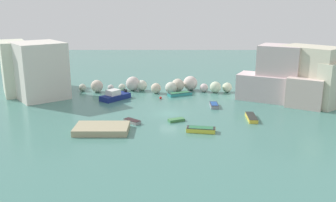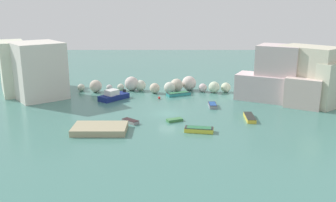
{
  "view_description": "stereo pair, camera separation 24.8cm",
  "coord_description": "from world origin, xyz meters",
  "px_view_note": "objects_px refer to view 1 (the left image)",
  "views": [
    {
      "loc": [
        -0.09,
        -52.7,
        16.04
      ],
      "look_at": [
        0.0,
        3.64,
        1.0
      ],
      "focal_mm": 38.69,
      "sensor_mm": 36.0,
      "label": 1
    },
    {
      "loc": [
        0.16,
        -52.7,
        16.04
      ],
      "look_at": [
        0.0,
        3.64,
        1.0
      ],
      "focal_mm": 38.69,
      "sensor_mm": 36.0,
      "label": 2
    }
  ],
  "objects_px": {
    "stone_dock": "(101,129)",
    "moored_boat_6": "(251,117)",
    "channel_buoy": "(160,98)",
    "moored_boat_2": "(179,94)",
    "moored_boat_1": "(176,120)",
    "moored_boat_5": "(114,96)",
    "moored_boat_3": "(132,121)",
    "moored_boat_0": "(214,105)",
    "moored_boat_4": "(200,129)"
  },
  "relations": [
    {
      "from": "moored_boat_6",
      "to": "moored_boat_1",
      "type": "bearing_deg",
      "value": 97.74
    },
    {
      "from": "moored_boat_1",
      "to": "moored_boat_2",
      "type": "relative_size",
      "value": 0.54
    },
    {
      "from": "moored_boat_0",
      "to": "moored_boat_6",
      "type": "xyz_separation_m",
      "value": [
        4.58,
        -6.57,
        -0.02
      ]
    },
    {
      "from": "moored_boat_1",
      "to": "moored_boat_4",
      "type": "height_order",
      "value": "moored_boat_4"
    },
    {
      "from": "moored_boat_0",
      "to": "moored_boat_3",
      "type": "xyz_separation_m",
      "value": [
        -12.49,
        -8.21,
        -0.06
      ]
    },
    {
      "from": "moored_boat_1",
      "to": "moored_boat_0",
      "type": "bearing_deg",
      "value": 26.22
    },
    {
      "from": "moored_boat_4",
      "to": "moored_boat_5",
      "type": "relative_size",
      "value": 0.7
    },
    {
      "from": "channel_buoy",
      "to": "moored_boat_2",
      "type": "relative_size",
      "value": 0.1
    },
    {
      "from": "moored_boat_2",
      "to": "channel_buoy",
      "type": "bearing_deg",
      "value": 11.92
    },
    {
      "from": "moored_boat_0",
      "to": "moored_boat_4",
      "type": "distance_m",
      "value": 12.32
    },
    {
      "from": "moored_boat_0",
      "to": "moored_boat_1",
      "type": "bearing_deg",
      "value": -39.99
    },
    {
      "from": "channel_buoy",
      "to": "moored_boat_3",
      "type": "xyz_separation_m",
      "value": [
        -3.73,
        -13.24,
        0.02
      ]
    },
    {
      "from": "moored_boat_2",
      "to": "moored_boat_3",
      "type": "distance_m",
      "value": 17.39
    },
    {
      "from": "moored_boat_0",
      "to": "moored_boat_6",
      "type": "bearing_deg",
      "value": 35.13
    },
    {
      "from": "moored_boat_0",
      "to": "channel_buoy",
      "type": "bearing_deg",
      "value": -119.63
    },
    {
      "from": "moored_boat_3",
      "to": "moored_boat_6",
      "type": "bearing_deg",
      "value": 47.04
    },
    {
      "from": "moored_boat_3",
      "to": "stone_dock",
      "type": "bearing_deg",
      "value": -93.51
    },
    {
      "from": "stone_dock",
      "to": "moored_boat_4",
      "type": "bearing_deg",
      "value": -0.42
    },
    {
      "from": "channel_buoy",
      "to": "moored_boat_5",
      "type": "distance_m",
      "value": 7.99
    },
    {
      "from": "stone_dock",
      "to": "moored_boat_0",
      "type": "height_order",
      "value": "stone_dock"
    },
    {
      "from": "moored_boat_3",
      "to": "moored_boat_4",
      "type": "height_order",
      "value": "moored_boat_4"
    },
    {
      "from": "moored_boat_1",
      "to": "moored_boat_5",
      "type": "relative_size",
      "value": 0.44
    },
    {
      "from": "moored_boat_0",
      "to": "moored_boat_6",
      "type": "relative_size",
      "value": 0.69
    },
    {
      "from": "channel_buoy",
      "to": "moored_boat_6",
      "type": "distance_m",
      "value": 17.69
    },
    {
      "from": "moored_boat_5",
      "to": "stone_dock",
      "type": "bearing_deg",
      "value": 42.95
    },
    {
      "from": "moored_boat_6",
      "to": "moored_boat_3",
      "type": "bearing_deg",
      "value": 98.71
    },
    {
      "from": "moored_boat_2",
      "to": "moored_boat_3",
      "type": "height_order",
      "value": "moored_boat_2"
    },
    {
      "from": "stone_dock",
      "to": "moored_boat_0",
      "type": "xyz_separation_m",
      "value": [
        16.1,
        11.81,
        -0.1
      ]
    },
    {
      "from": "moored_boat_0",
      "to": "moored_boat_3",
      "type": "relative_size",
      "value": 1.12
    },
    {
      "from": "channel_buoy",
      "to": "moored_boat_2",
      "type": "distance_m",
      "value": 4.32
    },
    {
      "from": "channel_buoy",
      "to": "moored_boat_0",
      "type": "xyz_separation_m",
      "value": [
        8.76,
        -5.03,
        0.08
      ]
    },
    {
      "from": "stone_dock",
      "to": "moored_boat_6",
      "type": "distance_m",
      "value": 21.33
    },
    {
      "from": "moored_boat_1",
      "to": "moored_boat_3",
      "type": "bearing_deg",
      "value": 163.6
    },
    {
      "from": "moored_boat_2",
      "to": "moored_boat_4",
      "type": "xyz_separation_m",
      "value": [
        2.13,
        -19.53,
        0.02
      ]
    },
    {
      "from": "moored_boat_3",
      "to": "moored_boat_6",
      "type": "distance_m",
      "value": 17.15
    },
    {
      "from": "channel_buoy",
      "to": "moored_boat_3",
      "type": "height_order",
      "value": "moored_boat_3"
    },
    {
      "from": "moored_boat_0",
      "to": "moored_boat_5",
      "type": "height_order",
      "value": "moored_boat_5"
    },
    {
      "from": "stone_dock",
      "to": "moored_boat_6",
      "type": "xyz_separation_m",
      "value": [
        20.68,
        5.23,
        -0.12
      ]
    },
    {
      "from": "stone_dock",
      "to": "moored_boat_2",
      "type": "relative_size",
      "value": 1.52
    },
    {
      "from": "moored_boat_0",
      "to": "moored_boat_4",
      "type": "height_order",
      "value": "moored_boat_4"
    },
    {
      "from": "stone_dock",
      "to": "moored_boat_0",
      "type": "distance_m",
      "value": 19.96
    },
    {
      "from": "moored_boat_3",
      "to": "moored_boat_5",
      "type": "xyz_separation_m",
      "value": [
        -4.25,
        12.93,
        0.41
      ]
    },
    {
      "from": "moored_boat_1",
      "to": "moored_boat_6",
      "type": "relative_size",
      "value": 0.59
    },
    {
      "from": "moored_boat_0",
      "to": "moored_boat_5",
      "type": "bearing_deg",
      "value": -105.51
    },
    {
      "from": "stone_dock",
      "to": "moored_boat_1",
      "type": "relative_size",
      "value": 2.8
    },
    {
      "from": "channel_buoy",
      "to": "moored_boat_6",
      "type": "xyz_separation_m",
      "value": [
        13.34,
        -11.61,
        0.06
      ]
    },
    {
      "from": "moored_boat_4",
      "to": "moored_boat_1",
      "type": "bearing_deg",
      "value": -45.68
    },
    {
      "from": "channel_buoy",
      "to": "moored_boat_6",
      "type": "height_order",
      "value": "moored_boat_6"
    },
    {
      "from": "stone_dock",
      "to": "moored_boat_3",
      "type": "relative_size",
      "value": 2.66
    },
    {
      "from": "moored_boat_4",
      "to": "moored_boat_6",
      "type": "distance_m",
      "value": 9.41
    }
  ]
}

